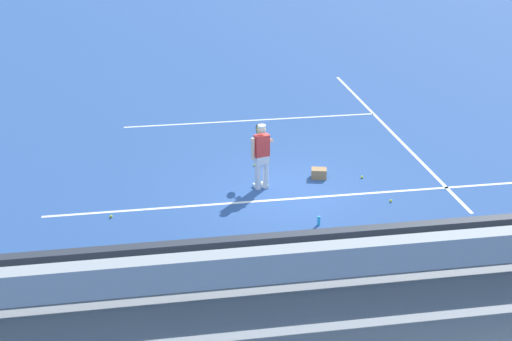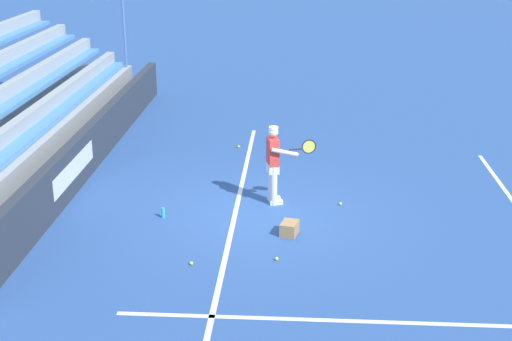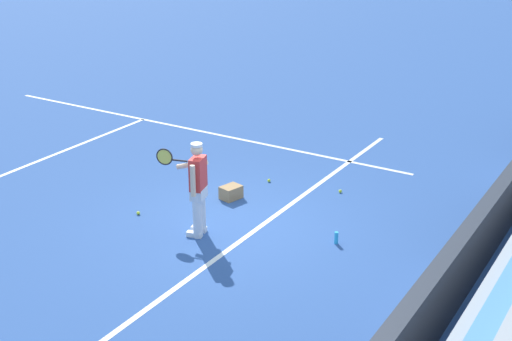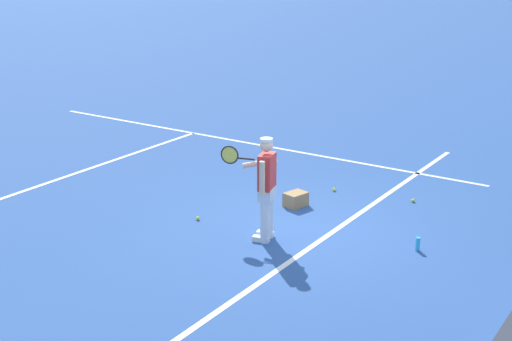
% 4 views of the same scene
% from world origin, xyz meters
% --- Properties ---
extents(ground_plane, '(160.00, 160.00, 0.00)m').
position_xyz_m(ground_plane, '(0.00, 0.00, 0.00)').
color(ground_plane, '#2D5193').
extents(court_baseline_white, '(12.00, 0.10, 0.01)m').
position_xyz_m(court_baseline_white, '(0.00, -0.50, 0.00)').
color(court_baseline_white, white).
rests_on(court_baseline_white, ground).
extents(court_sideline_white, '(0.10, 12.00, 0.01)m').
position_xyz_m(court_sideline_white, '(4.11, 4.00, 0.00)').
color(court_sideline_white, white).
rests_on(court_sideline_white, ground).
extents(court_service_line_white, '(8.22, 0.10, 0.01)m').
position_xyz_m(court_service_line_white, '(0.00, 5.50, 0.00)').
color(court_service_line_white, white).
rests_on(court_service_line_white, ground).
extents(back_wall_sponsor_board, '(20.45, 0.25, 1.10)m').
position_xyz_m(back_wall_sponsor_board, '(0.01, -4.27, 0.55)').
color(back_wall_sponsor_board, '#2D333D').
rests_on(back_wall_sponsor_board, ground).
extents(bleacher_stand, '(19.43, 3.20, 3.40)m').
position_xyz_m(bleacher_stand, '(0.00, -6.50, 0.76)').
color(bleacher_stand, '#9EA3A8').
rests_on(bleacher_stand, ground).
extents(tennis_player, '(0.59, 1.06, 1.71)m').
position_xyz_m(tennis_player, '(-0.59, 0.28, 0.89)').
color(tennis_player, silver).
rests_on(tennis_player, ground).
extents(ball_box_cardboard, '(0.46, 0.39, 0.26)m').
position_xyz_m(ball_box_cardboard, '(1.02, 0.65, 0.13)').
color(ball_box_cardboard, '#A87F51').
rests_on(ball_box_cardboard, ground).
extents(tennis_ball_far_right, '(0.07, 0.07, 0.07)m').
position_xyz_m(tennis_ball_far_right, '(2.41, -1.07, 0.03)').
color(tennis_ball_far_right, '#CCE533').
rests_on(tennis_ball_far_right, ground).
extents(tennis_ball_midcourt, '(0.07, 0.07, 0.07)m').
position_xyz_m(tennis_ball_midcourt, '(2.14, 0.44, 0.03)').
color(tennis_ball_midcourt, '#CCE533').
rests_on(tennis_ball_midcourt, ground).
extents(tennis_ball_toward_net, '(0.07, 0.07, 0.07)m').
position_xyz_m(tennis_ball_toward_net, '(-0.53, 1.73, 0.03)').
color(tennis_ball_toward_net, '#CCE533').
rests_on(tennis_ball_toward_net, ground).
extents(tennis_ball_far_left, '(0.07, 0.07, 0.07)m').
position_xyz_m(tennis_ball_far_left, '(-4.37, -0.81, 0.03)').
color(tennis_ball_far_left, '#CCE533').
rests_on(tennis_ball_far_left, ground).
extents(water_bottle, '(0.07, 0.07, 0.22)m').
position_xyz_m(water_bottle, '(0.36, -1.96, 0.11)').
color(water_bottle, '#33B2E5').
rests_on(water_bottle, ground).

